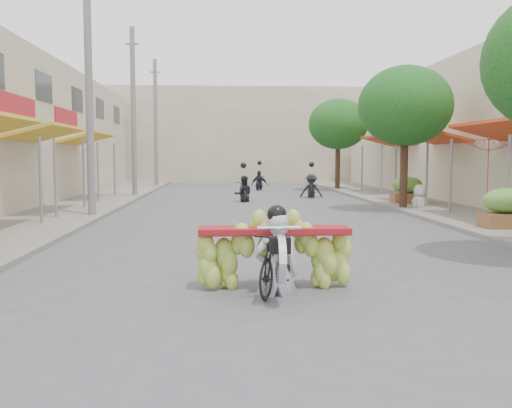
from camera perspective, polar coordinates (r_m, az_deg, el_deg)
name	(u,v)px	position (r m, az deg, el deg)	size (l,w,h in m)	color
ground	(327,328)	(6.86, 7.12, -12.18)	(120.00, 120.00, 0.00)	#535358
sidewalk_left	(67,208)	(22.30, -18.39, -0.38)	(4.00, 60.00, 0.12)	gray
sidewalk_right	(436,206)	(23.05, 17.52, -0.20)	(4.00, 60.00, 0.12)	gray
far_building	(238,136)	(44.49, -1.82, 6.80)	(20.00, 6.00, 7.00)	#BFAF97
utility_pole_mid	(89,91)	(19.03, -16.36, 10.77)	(0.60, 0.24, 8.00)	slate
utility_pole_far	(133,113)	(27.84, -12.16, 8.93)	(0.60, 0.24, 8.00)	slate
utility_pole_back	(156,123)	(36.75, -10.00, 7.95)	(0.60, 0.24, 8.00)	slate
street_tree_mid	(405,106)	(21.57, 14.70, 9.44)	(3.40, 3.40, 5.25)	#3A2719
street_tree_far	(338,124)	(33.16, 8.22, 7.90)	(3.40, 3.40, 5.25)	#3A2719
produce_crate_mid	(506,205)	(16.29, 23.71, -0.09)	(1.20, 0.88, 1.16)	brown
produce_crate_far	(407,188)	(23.68, 14.89, 1.58)	(1.20, 0.88, 1.16)	brown
banana_motorbike	(275,242)	(8.42, 1.94, -3.84)	(2.27, 1.82, 2.21)	black
market_umbrella	(490,135)	(17.21, 22.38, 6.43)	(2.35, 2.35, 1.97)	red
pedestrian	(420,185)	(21.92, 16.07, 1.88)	(0.93, 0.87, 1.63)	white
bg_motorbike_a	(243,184)	(24.81, -1.27, 2.00)	(0.81, 1.54, 1.95)	black
bg_motorbike_b	(311,180)	(27.24, 5.55, 2.37)	(1.13, 1.90, 1.95)	black
bg_motorbike_c	(259,176)	(33.07, 0.34, 2.84)	(1.06, 1.52, 1.95)	black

